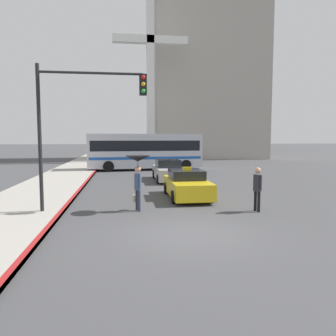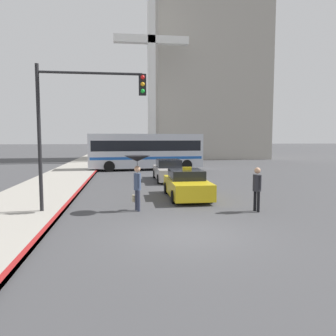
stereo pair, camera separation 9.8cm
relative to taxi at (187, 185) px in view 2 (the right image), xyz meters
The scene contains 9 objects.
ground_plane 6.24m from the taxi, 100.75° to the right, with size 300.00×300.00×0.00m, color #424244.
taxi is the anchor object (origin of this frame).
sedan_red 6.68m from the taxi, 90.11° to the left, with size 1.91×4.68×1.45m.
city_bus 14.61m from the taxi, 94.49° to the left, with size 10.55×3.37×3.31m.
pedestrian_with_umbrella 3.82m from the taxi, 133.93° to the right, with size 1.03×1.03×2.25m.
pedestrian_man 4.07m from the taxi, 56.85° to the right, with size 0.41×0.49×1.78m.
traffic_light 6.33m from the taxi, 148.79° to the right, with size 4.14×0.38×5.71m.
building_tower_near 37.34m from the taxi, 73.68° to the left, with size 15.64×8.62×38.00m.
monument_cross 26.76m from the taxi, 89.40° to the left, with size 8.95×0.90×20.33m.
Camera 2 is at (-1.84, -9.67, 2.95)m, focal length 35.00 mm.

